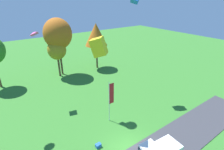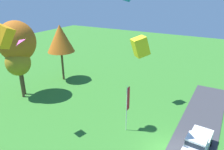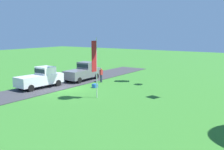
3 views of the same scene
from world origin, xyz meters
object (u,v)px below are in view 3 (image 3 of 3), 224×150
(flag_banner, at_px, (95,60))
(cooler_box, at_px, (95,86))
(car_pickup_mid_row, at_px, (83,71))
(car_pickup_far_end, at_px, (41,77))
(person_beside_suv, at_px, (101,75))

(flag_banner, height_order, cooler_box, flag_banner)
(car_pickup_mid_row, height_order, cooler_box, car_pickup_mid_row)
(car_pickup_mid_row, bearing_deg, cooler_box, 56.26)
(car_pickup_far_end, height_order, person_beside_suv, car_pickup_far_end)
(cooler_box, bearing_deg, car_pickup_mid_row, -123.74)
(car_pickup_mid_row, xyz_separation_m, cooler_box, (2.49, 3.73, -0.91))
(car_pickup_far_end, distance_m, flag_banner, 7.82)
(car_pickup_far_end, bearing_deg, person_beside_suv, 150.76)
(car_pickup_mid_row, xyz_separation_m, flag_banner, (6.09, 6.58, 2.29))
(cooler_box, bearing_deg, flag_banner, 38.34)
(flag_banner, bearing_deg, person_beside_suv, -147.39)
(car_pickup_mid_row, relative_size, car_pickup_far_end, 0.99)
(person_beside_suv, height_order, cooler_box, person_beside_suv)
(person_beside_suv, xyz_separation_m, flag_banner, (6.39, 4.09, 2.52))
(person_beside_suv, distance_m, cooler_box, 3.13)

